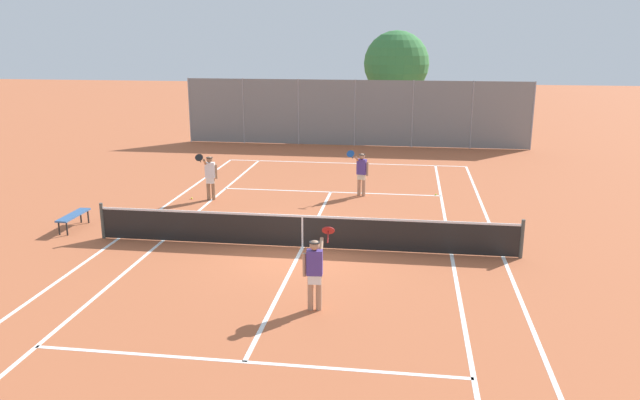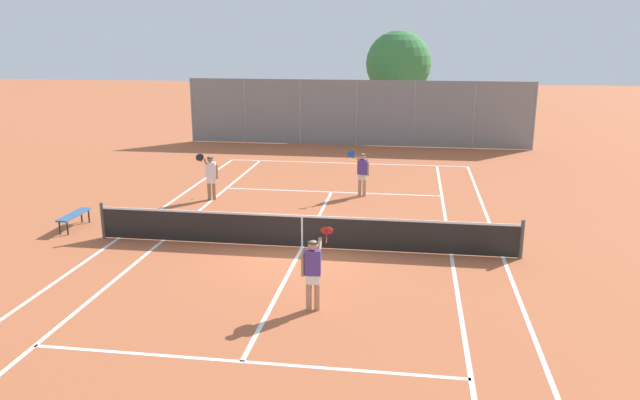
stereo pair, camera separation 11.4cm
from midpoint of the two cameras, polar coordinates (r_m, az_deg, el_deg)
The scene contains 13 objects.
ground_plane at distance 17.64m, azimuth -1.45°, elevation -4.36°, with size 120.00×120.00×0.00m, color #B25B38.
court_line_markings at distance 17.64m, azimuth -1.45°, elevation -4.35°, with size 11.10×23.90×0.01m.
tennis_net at distance 17.48m, azimuth -1.46°, elevation -2.78°, with size 12.00×0.10×1.07m.
player_near_side at distance 13.49m, azimuth -0.39°, elevation -6.39°, with size 0.63×0.76×1.77m.
player_far_left at distance 22.74m, azimuth -9.81°, elevation 2.29°, with size 0.60×0.78×1.77m.
player_far_right at distance 22.98m, azimuth 4.02°, elevation 2.61°, with size 0.79×0.71×1.77m.
loose_tennis_ball_0 at distance 28.02m, azimuth 3.68°, elevation 3.01°, with size 0.07×0.07×0.07m, color #D1DB33.
loose_tennis_ball_1 at distance 19.11m, azimuth 5.92°, elevation -2.79°, with size 0.07×0.07×0.07m, color #D1DB33.
loose_tennis_ball_3 at distance 23.17m, azimuth -11.44°, elevation 0.17°, with size 0.07×0.07×0.07m, color #D1DB33.
loose_tennis_ball_4 at distance 23.61m, azimuth 10.76°, elevation 0.48°, with size 0.07×0.07×0.07m, color #D1DB33.
courtside_bench at distance 20.63m, azimuth -21.42°, elevation -1.34°, with size 0.36×1.50×0.47m.
back_fence at distance 33.42m, azimuth 3.47°, elevation 7.95°, with size 18.32×0.08×3.50m.
tree_behind_left at distance 36.94m, azimuth 7.17°, elevation 12.13°, with size 3.75×3.75×6.02m.
Camera 2 is at (2.94, -16.38, 5.85)m, focal length 35.00 mm.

